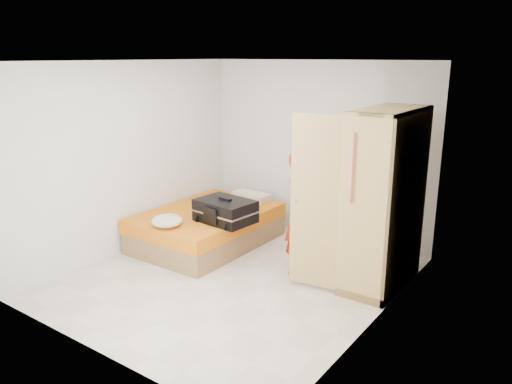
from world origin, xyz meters
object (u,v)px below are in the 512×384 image
Objects in this scene: person at (302,213)px; round_cushion at (167,221)px; wardrobe at (379,204)px; suitcase at (225,211)px; bed at (207,227)px.

round_cushion is (-1.58, -0.77, -0.19)m from person.
wardrobe is at bearing -77.32° from person.
person is 1.90× the size of suitcase.
person reaches higher than suitcase.
person is at bearing 25.97° from round_cushion.
suitcase reaches higher than round_cushion.
suitcase is (-1.99, -0.37, -0.35)m from wardrobe.
wardrobe is 5.20× the size of round_cushion.
person is 1.11m from suitcase.
suitcase is 2.01× the size of round_cushion.
wardrobe is 0.95m from person.
suitcase reaches higher than bed.
bed is 2.49× the size of suitcase.
bed is 2.62m from wardrobe.
bed is at bearing 88.43° from person.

